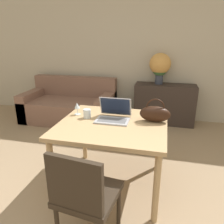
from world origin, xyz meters
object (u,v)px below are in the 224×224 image
object	(u,v)px
laptop	(114,114)
couch	(70,106)
chair	(84,194)
handbag	(155,114)
wine_glass	(77,106)
flower_vase	(160,66)
drinking_glass	(87,114)

from	to	relation	value
laptop	couch	bearing A→B (deg)	127.53
chair	couch	size ratio (longest dim) A/B	0.50
handbag	wine_glass	bearing A→B (deg)	178.90
laptop	wine_glass	world-z (taller)	laptop
chair	flower_vase	xyz separation A→B (m)	(0.42, 2.92, 0.59)
drinking_glass	flower_vase	bearing A→B (deg)	70.66
flower_vase	couch	bearing A→B (deg)	-170.19
couch	drinking_glass	bearing A→B (deg)	-59.78
chair	laptop	distance (m)	0.98
laptop	flower_vase	xyz separation A→B (m)	(0.41, 1.99, 0.28)
drinking_glass	handbag	xyz separation A→B (m)	(0.74, 0.06, 0.04)
drinking_glass	couch	bearing A→B (deg)	120.22
laptop	wine_glass	xyz separation A→B (m)	(-0.44, 0.05, 0.04)
drinking_glass	flower_vase	distance (m)	2.16
chair	laptop	size ratio (longest dim) A/B	2.48
chair	flower_vase	bearing A→B (deg)	89.18
couch	wine_glass	bearing A→B (deg)	-62.52
chair	handbag	xyz separation A→B (m)	(0.45, 0.96, 0.34)
laptop	handbag	size ratio (longest dim) A/B	1.10
flower_vase	laptop	bearing A→B (deg)	-101.67
drinking_glass	handbag	distance (m)	0.74
couch	wine_glass	world-z (taller)	wine_glass
couch	drinking_glass	world-z (taller)	drinking_glass
chair	handbag	size ratio (longest dim) A/B	2.74
laptop	drinking_glass	world-z (taller)	laptop
flower_vase	handbag	bearing A→B (deg)	-89.17
chair	wine_glass	bearing A→B (deg)	121.33
chair	wine_glass	xyz separation A→B (m)	(-0.44, 0.98, 0.34)
laptop	drinking_glass	bearing A→B (deg)	-174.32
handbag	flower_vase	world-z (taller)	flower_vase
drinking_glass	flower_vase	world-z (taller)	flower_vase
flower_vase	chair	bearing A→B (deg)	-98.15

